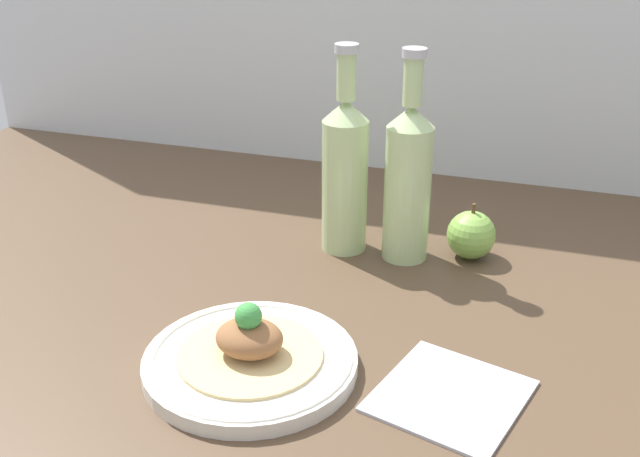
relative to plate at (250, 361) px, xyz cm
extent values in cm
cube|color=brown|center=(1.17, 17.08, -3.15)|extent=(180.00, 110.00, 4.00)
cylinder|color=silver|center=(0.00, 0.00, -0.25)|extent=(24.39, 24.39, 1.80)
torus|color=silver|center=(0.00, 0.00, 0.38)|extent=(23.70, 23.70, 1.26)
cylinder|color=#D6BC7F|center=(0.00, 0.00, 0.85)|extent=(16.56, 16.56, 0.40)
ellipsoid|color=brown|center=(0.00, 0.00, 3.01)|extent=(7.73, 6.57, 3.92)
sphere|color=green|center=(0.00, 0.00, 5.89)|extent=(3.07, 3.07, 3.07)
cylinder|color=#B7D18E|center=(0.86, 33.45, 8.78)|extent=(6.72, 6.72, 19.87)
cone|color=#B7D18E|center=(0.86, 33.45, 20.23)|extent=(6.72, 6.72, 3.02)
cylinder|color=#B7D18E|center=(0.86, 33.45, 25.03)|extent=(2.69, 2.69, 6.57)
cylinder|color=#B7B7BC|center=(0.86, 33.45, 28.91)|extent=(3.36, 3.36, 1.20)
cylinder|color=#B7D18E|center=(10.51, 33.45, 8.78)|extent=(6.72, 6.72, 19.87)
cone|color=#B7D18E|center=(10.51, 33.45, 20.23)|extent=(6.72, 6.72, 3.02)
cylinder|color=#B7D18E|center=(10.51, 33.45, 25.03)|extent=(2.69, 2.69, 6.57)
cylinder|color=#B7B7BC|center=(10.51, 33.45, 28.91)|extent=(3.36, 3.36, 1.20)
sphere|color=#84B74C|center=(19.77, 36.18, 2.42)|extent=(7.15, 7.15, 7.15)
cylinder|color=brown|center=(19.77, 36.18, 6.56)|extent=(0.57, 0.57, 1.61)
cube|color=#B7BCC6|center=(22.43, 1.91, -0.75)|extent=(18.13, 18.63, 0.80)
camera|label=1|loc=(29.46, -64.68, 49.19)|focal=42.00mm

